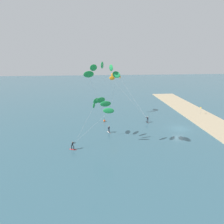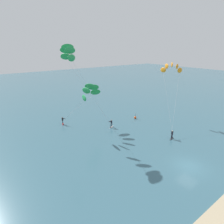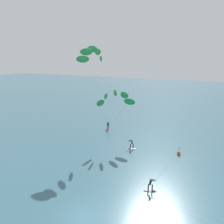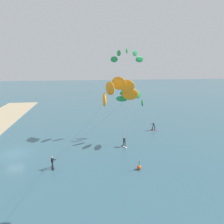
{
  "view_description": "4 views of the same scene",
  "coord_description": "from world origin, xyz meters",
  "px_view_note": "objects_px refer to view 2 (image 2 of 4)",
  "views": [
    {
      "loc": [
        -40.88,
        20.52,
        17.68
      ],
      "look_at": [
        -3.45,
        16.97,
        5.89
      ],
      "focal_mm": 30.11,
      "sensor_mm": 36.0,
      "label": 1
    },
    {
      "loc": [
        -22.13,
        -11.5,
        15.95
      ],
      "look_at": [
        -0.47,
        17.42,
        3.32
      ],
      "focal_mm": 30.27,
      "sensor_mm": 36.0,
      "label": 2
    },
    {
      "loc": [
        10.12,
        -17.11,
        15.43
      ],
      "look_at": [
        -4.03,
        17.27,
        5.91
      ],
      "focal_mm": 38.14,
      "sensor_mm": 36.0,
      "label": 3
    },
    {
      "loc": [
        30.17,
        11.58,
        14.01
      ],
      "look_at": [
        0.18,
        15.27,
        6.28
      ],
      "focal_mm": 32.36,
      "sensor_mm": 36.0,
      "label": 4
    }
  ],
  "objects_px": {
    "kitesurfer_nearshore": "(70,56)",
    "kitesurfer_mid_water": "(172,70)",
    "marker_buoy": "(135,117)",
    "kitesurfer_far_out": "(89,92)"
  },
  "relations": [
    {
      "from": "kitesurfer_mid_water",
      "to": "kitesurfer_far_out",
      "type": "relative_size",
      "value": 1.37
    },
    {
      "from": "kitesurfer_nearshore",
      "to": "marker_buoy",
      "type": "height_order",
      "value": "kitesurfer_nearshore"
    },
    {
      "from": "kitesurfer_nearshore",
      "to": "kitesurfer_mid_water",
      "type": "height_order",
      "value": "kitesurfer_nearshore"
    },
    {
      "from": "kitesurfer_nearshore",
      "to": "marker_buoy",
      "type": "xyz_separation_m",
      "value": [
        14.83,
        -0.97,
        -14.18
      ]
    },
    {
      "from": "kitesurfer_mid_water",
      "to": "kitesurfer_far_out",
      "type": "bearing_deg",
      "value": 161.95
    },
    {
      "from": "kitesurfer_mid_water",
      "to": "marker_buoy",
      "type": "bearing_deg",
      "value": 145.71
    },
    {
      "from": "kitesurfer_nearshore",
      "to": "kitesurfer_mid_water",
      "type": "bearing_deg",
      "value": -13.88
    },
    {
      "from": "kitesurfer_mid_water",
      "to": "marker_buoy",
      "type": "relative_size",
      "value": 9.21
    },
    {
      "from": "kitesurfer_far_out",
      "to": "marker_buoy",
      "type": "xyz_separation_m",
      "value": [
        11.18,
        -1.44,
        -7.36
      ]
    },
    {
      "from": "kitesurfer_nearshore",
      "to": "kitesurfer_far_out",
      "type": "distance_m",
      "value": 7.75
    }
  ]
}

